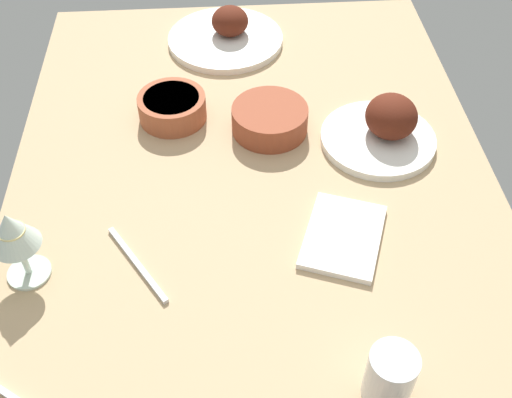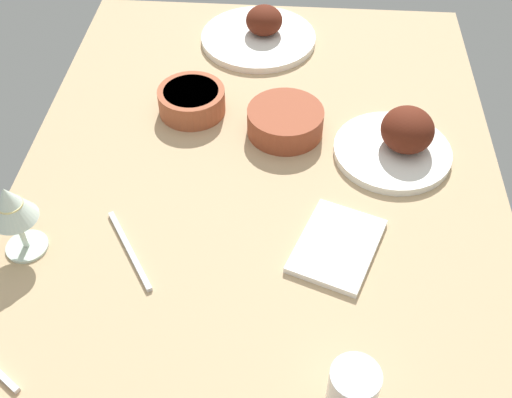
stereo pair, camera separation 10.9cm
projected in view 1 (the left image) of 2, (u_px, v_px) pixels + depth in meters
dining_table at (256, 214)px, 111.72cm from camera, size 140.00×90.00×4.00cm
plate_center_main at (227, 34)px, 145.68cm from camera, size 26.84×26.84×7.91cm
plate_near_viewer at (385, 128)px, 120.39cm from camera, size 22.39×22.39×9.43cm
bowl_soup at (172, 107)px, 125.40cm from camera, size 13.68×13.68×5.18cm
bowl_onions at (270, 118)px, 122.78cm from camera, size 15.08×15.08×5.24cm
wine_glass at (12, 234)px, 92.98cm from camera, size 7.60×7.60×14.00cm
water_tumbler at (390, 376)px, 82.78cm from camera, size 6.68×6.68×9.21cm
folded_napkin at (343, 236)px, 104.78cm from camera, size 20.09×17.39×1.20cm
fork_loose at (137, 264)px, 101.01cm from camera, size 16.00×10.64×0.80cm
spoon_loose at (1, 390)px, 85.90cm from camera, size 10.83×15.24×0.80cm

